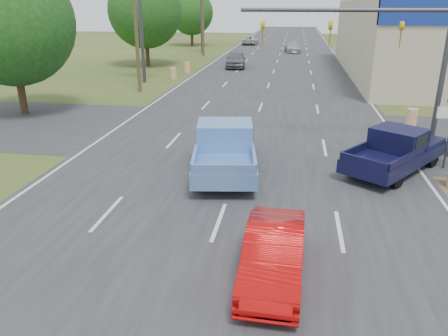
% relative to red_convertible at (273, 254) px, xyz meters
% --- Properties ---
extents(main_road, '(15.00, 180.00, 0.02)m').
position_rel_red_convertible_xyz_m(main_road, '(-1.78, 34.62, -0.64)').
color(main_road, '#2D2D30').
rests_on(main_road, ground).
extents(cross_road, '(120.00, 10.00, 0.02)m').
position_rel_red_convertible_xyz_m(cross_road, '(-1.78, 12.62, -0.64)').
color(cross_road, '#2D2D30').
rests_on(cross_road, ground).
extents(utility_pole_2, '(2.00, 0.28, 10.00)m').
position_rel_red_convertible_xyz_m(utility_pole_2, '(7.72, 25.62, 4.67)').
color(utility_pole_2, '#4C3823').
rests_on(utility_pole_2, ground).
extents(utility_pole_3, '(2.00, 0.28, 10.00)m').
position_rel_red_convertible_xyz_m(utility_pole_3, '(7.72, 43.62, 4.67)').
color(utility_pole_3, '#4C3823').
rests_on(utility_pole_3, ground).
extents(utility_pole_5, '(2.00, 0.28, 10.00)m').
position_rel_red_convertible_xyz_m(utility_pole_5, '(-11.28, 22.62, 4.67)').
color(utility_pole_5, '#4C3823').
rests_on(utility_pole_5, ground).
extents(utility_pole_6, '(2.00, 0.28, 10.00)m').
position_rel_red_convertible_xyz_m(utility_pole_6, '(-11.28, 46.62, 4.67)').
color(utility_pole_6, '#4C3823').
rests_on(utility_pole_6, ground).
extents(tree_0, '(7.14, 7.14, 8.84)m').
position_rel_red_convertible_xyz_m(tree_0, '(-15.78, 14.62, 4.61)').
color(tree_0, '#422D19').
rests_on(tree_0, ground).
extents(tree_1, '(7.56, 7.56, 9.36)m').
position_rel_red_convertible_xyz_m(tree_1, '(-15.28, 36.62, 4.92)').
color(tree_1, '#422D19').
rests_on(tree_1, ground).
extents(tree_2, '(6.72, 6.72, 8.32)m').
position_rel_red_convertible_xyz_m(tree_2, '(-15.98, 60.62, 4.30)').
color(tree_2, '#422D19').
rests_on(tree_2, ground).
extents(tree_5, '(7.98, 7.98, 9.88)m').
position_rel_red_convertible_xyz_m(tree_5, '(28.22, 89.62, 5.23)').
color(tree_5, '#422D19').
rests_on(tree_5, ground).
extents(tree_6, '(8.82, 8.82, 10.92)m').
position_rel_red_convertible_xyz_m(tree_6, '(-31.78, 89.62, 5.85)').
color(tree_6, '#422D19').
rests_on(tree_6, ground).
extents(barrel_1, '(0.56, 0.56, 1.00)m').
position_rel_red_convertible_xyz_m(barrel_1, '(6.62, 15.12, -0.15)').
color(barrel_1, orange).
rests_on(barrel_1, ground).
extents(barrel_2, '(0.56, 0.56, 1.00)m').
position_rel_red_convertible_xyz_m(barrel_2, '(-10.28, 28.62, -0.15)').
color(barrel_2, orange).
rests_on(barrel_2, ground).
extents(barrel_3, '(0.56, 0.56, 1.00)m').
position_rel_red_convertible_xyz_m(barrel_3, '(-9.98, 32.62, -0.15)').
color(barrel_3, orange).
rests_on(barrel_3, ground).
extents(signal_mast, '(9.12, 0.40, 7.00)m').
position_rel_red_convertible_xyz_m(signal_mast, '(4.04, 11.62, 4.15)').
color(signal_mast, '#3F3F44').
rests_on(signal_mast, ground).
extents(red_convertible, '(1.48, 3.98, 1.30)m').
position_rel_red_convertible_xyz_m(red_convertible, '(0.00, 0.00, 0.00)').
color(red_convertible, '#BD0808').
rests_on(red_convertible, ground).
extents(blue_pickup, '(3.12, 6.21, 1.97)m').
position_rel_red_convertible_xyz_m(blue_pickup, '(-2.30, 7.10, 0.34)').
color(blue_pickup, black).
rests_on(blue_pickup, ground).
extents(navy_pickup, '(4.72, 5.37, 1.73)m').
position_rel_red_convertible_xyz_m(navy_pickup, '(4.43, 8.14, 0.22)').
color(navy_pickup, black).
rests_on(navy_pickup, ground).
extents(distant_car_grey, '(2.42, 5.05, 1.66)m').
position_rel_red_convertible_xyz_m(distant_car_grey, '(-5.85, 36.85, 0.18)').
color(distant_car_grey, slate).
rests_on(distant_car_grey, ground).
extents(distant_car_silver, '(2.46, 4.86, 1.35)m').
position_rel_red_convertible_xyz_m(distant_car_silver, '(-0.20, 53.42, 0.03)').
color(distant_car_silver, '#A8A8AD').
rests_on(distant_car_silver, ground).
extents(distant_car_white, '(2.41, 5.00, 1.37)m').
position_rel_red_convertible_xyz_m(distant_car_white, '(-7.13, 64.39, 0.04)').
color(distant_car_white, beige).
rests_on(distant_car_white, ground).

